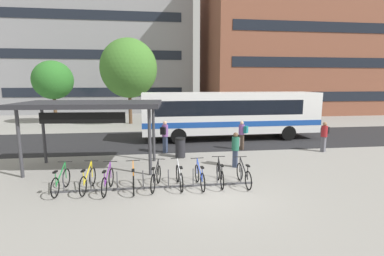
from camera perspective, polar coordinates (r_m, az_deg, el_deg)
The scene contains 23 objects.
ground at distance 10.25m, azimuth 4.11°, elevation -13.12°, with size 200.00×200.00×0.00m, color gray.
bus_lane_asphalt at distance 19.28m, azimuth -1.57°, elevation -2.38°, with size 80.00×7.20×0.01m, color #232326.
city_bus at distance 19.61m, azimuth 7.97°, elevation 2.97°, with size 12.06×2.75×3.20m.
bike_rack at distance 10.77m, azimuth -7.31°, elevation -11.51°, with size 7.45×0.10×0.70m.
parked_bicycle_green_0 at distance 11.26m, azimuth -25.02°, elevation -9.82°, with size 0.52×1.72×0.99m.
parked_bicycle_yellow_1 at distance 11.02m, azimuth -20.34°, elevation -9.93°, with size 0.52×1.72×0.99m.
parked_bicycle_purple_2 at distance 10.70m, azimuth -16.69°, elevation -10.31°, with size 0.52×1.72×0.99m.
parked_bicycle_orange_3 at distance 10.61m, azimuth -11.76°, elevation -10.28°, with size 0.52×1.72×0.99m.
parked_bicycle_black_4 at distance 10.68m, azimuth -7.32°, elevation -10.03°, with size 0.56×1.69×0.99m.
parked_bicycle_silver_5 at distance 10.71m, azimuth -2.57°, elevation -9.90°, with size 0.52×1.72×0.99m.
parked_bicycle_blue_6 at distance 10.72m, azimuth 1.57°, elevation -9.88°, with size 0.52×1.72×0.99m.
parked_bicycle_black_7 at distance 10.99m, azimuth 5.70°, elevation -9.43°, with size 0.52×1.72×0.99m.
parked_bicycle_black_8 at distance 11.09m, azimuth 10.45°, elevation -9.38°, with size 0.52×1.72×0.99m.
transit_shelter at distance 13.20m, azimuth -19.79°, elevation 4.10°, with size 6.26×3.37×3.04m.
commuter_grey_pack_0 at distance 13.17m, azimuth 8.82°, elevation -3.84°, with size 0.52×0.60×1.63m.
commuter_black_pack_1 at distance 15.67m, azimuth -5.53°, elevation -1.32°, with size 0.51×0.60×1.78m.
commuter_teal_pack_2 at distance 16.54m, azimuth 10.13°, elevation -1.05°, with size 0.60×0.57×1.68m.
commuter_black_pack_3 at distance 17.53m, azimuth 25.23°, elevation -1.21°, with size 0.60×0.56×1.70m.
trash_bin at distance 14.78m, azimuth -2.38°, elevation -3.96°, with size 0.55×0.55×1.03m.
street_tree_0 at distance 29.75m, azimuth -26.35°, elevation 8.67°, with size 3.67×3.67×5.89m.
street_tree_1 at distance 27.15m, azimuth -12.68°, elevation 11.71°, with size 5.19×5.19×7.88m.
building_left_wing at distance 43.41m, azimuth -17.58°, elevation 15.55°, with size 23.92×13.84×17.90m.
building_right_wing at distance 41.17m, azimuth 18.80°, elevation 16.59°, with size 21.43×13.71×18.95m.
Camera 1 is at (-1.95, -9.27, 3.90)m, focal length 26.33 mm.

